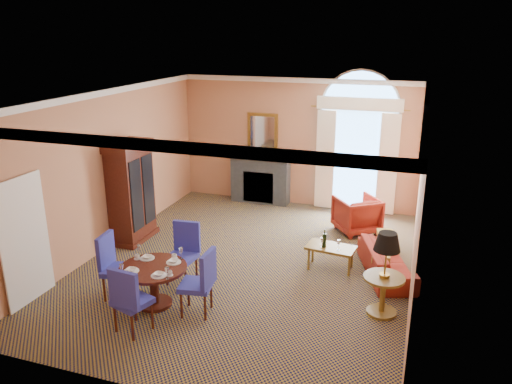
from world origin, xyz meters
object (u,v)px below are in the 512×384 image
(armchair, at_px, (357,214))
(coffee_table, at_px, (330,248))
(sofa, at_px, (386,261))
(armoire, at_px, (131,193))
(dining_table, at_px, (154,276))
(side_table, at_px, (385,263))

(armchair, bearing_deg, coffee_table, 47.30)
(sofa, bearing_deg, armoire, 71.88)
(dining_table, distance_m, armchair, 4.99)
(armoire, height_order, coffee_table, armoire)
(armoire, bearing_deg, dining_table, -51.82)
(dining_table, height_order, side_table, side_table)
(armoire, xyz_separation_m, coffee_table, (4.25, -0.07, -0.60))
(dining_table, xyz_separation_m, armchair, (2.69, 4.20, -0.11))
(coffee_table, bearing_deg, side_table, -43.14)
(armchair, bearing_deg, sofa, 76.55)
(sofa, relative_size, side_table, 1.33)
(armchair, bearing_deg, side_table, 68.02)
(armchair, relative_size, coffee_table, 0.93)
(coffee_table, xyz_separation_m, side_table, (1.07, -1.28, 0.45))
(armoire, bearing_deg, armchair, 23.38)
(armchair, bearing_deg, armoire, -13.10)
(dining_table, xyz_separation_m, coffee_table, (2.47, 2.20, -0.09))
(dining_table, bearing_deg, armoire, 128.18)
(dining_table, relative_size, coffee_table, 1.15)
(dining_table, height_order, sofa, dining_table)
(dining_table, relative_size, armchair, 1.23)
(armoire, relative_size, armchair, 2.42)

